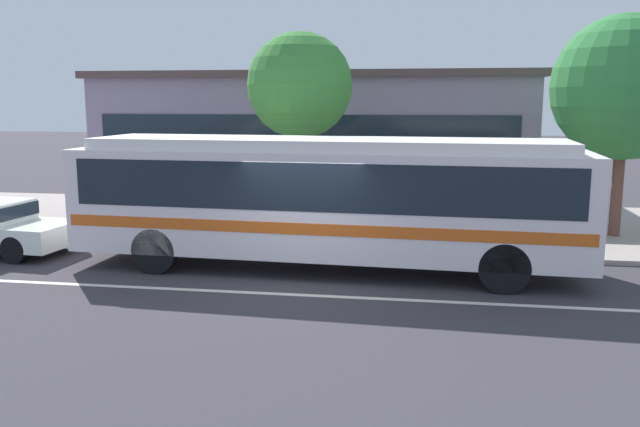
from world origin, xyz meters
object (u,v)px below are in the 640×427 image
street_tree_near_stop (300,86)px  street_tree_mid_block (625,88)px  transit_bus (326,194)px  pedestrian_waiting_near_sign (464,204)px  bus_stop_sign (515,190)px  pedestrian_walking_along_curb (229,195)px  pedestrian_standing_by_tree (476,209)px

street_tree_near_stop → street_tree_mid_block: 8.51m
transit_bus → street_tree_near_stop: bearing=108.9°
pedestrian_waiting_near_sign → transit_bus: bearing=-139.5°
pedestrian_waiting_near_sign → bus_stop_sign: size_ratio=0.73×
pedestrian_waiting_near_sign → street_tree_mid_block: 5.27m
street_tree_mid_block → pedestrian_walking_along_curb: bearing=-175.2°
bus_stop_sign → street_tree_near_stop: 6.41m
transit_bus → street_tree_near_stop: 4.70m
bus_stop_sign → pedestrian_waiting_near_sign: bearing=137.8°
bus_stop_sign → street_tree_mid_block: size_ratio=0.41×
pedestrian_standing_by_tree → street_tree_mid_block: (3.83, 2.53, 2.87)m
pedestrian_standing_by_tree → pedestrian_walking_along_curb: bearing=166.0°
pedestrian_waiting_near_sign → pedestrian_walking_along_curb: (-6.37, 0.79, -0.05)m
pedestrian_standing_by_tree → street_tree_near_stop: size_ratio=0.33×
bus_stop_sign → street_tree_mid_block: 4.65m
street_tree_near_stop → pedestrian_waiting_near_sign: bearing=-14.8°
pedestrian_walking_along_curb → street_tree_near_stop: street_tree_near_stop is taller
transit_bus → bus_stop_sign: (4.21, 1.65, -0.03)m
transit_bus → pedestrian_walking_along_curb: 4.78m
bus_stop_sign → transit_bus: bearing=-158.5°
transit_bus → pedestrian_waiting_near_sign: transit_bus is taller
pedestrian_walking_along_curb → pedestrian_standing_by_tree: 6.82m
pedestrian_standing_by_tree → bus_stop_sign: bus_stop_sign is taller
pedestrian_standing_by_tree → street_tree_mid_block: 5.41m
street_tree_near_stop → pedestrian_standing_by_tree: bearing=-23.5°
transit_bus → pedestrian_standing_by_tree: bearing=28.2°
pedestrian_walking_along_curb → street_tree_near_stop: bearing=11.2°
pedestrian_walking_along_curb → street_tree_mid_block: street_tree_mid_block is taller
transit_bus → street_tree_near_stop: (-1.31, 3.83, 2.40)m
pedestrian_standing_by_tree → pedestrian_waiting_near_sign: bearing=105.7°
pedestrian_walking_along_curb → bus_stop_sign: bearing=-13.4°
pedestrian_walking_along_curb → street_tree_near_stop: 3.59m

